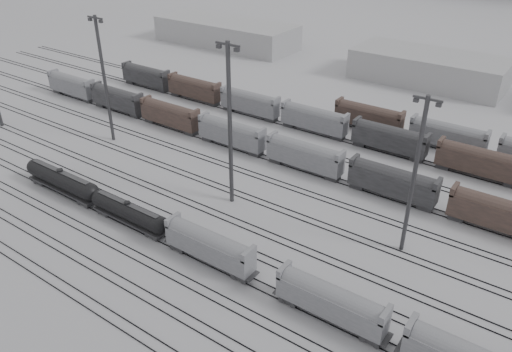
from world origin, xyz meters
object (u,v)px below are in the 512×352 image
Objects in this scene: light_mast_c at (230,123)px; tank_car_a at (62,180)px; hopper_car_b at (331,300)px; tank_car_b at (129,212)px; hopper_car_a at (209,245)px.

tank_car_a is at bearing -149.90° from light_mast_c.
tank_car_a is 1.29× the size of hopper_car_b.
hopper_car_b is at bearing 0.00° from tank_car_a.
light_mast_c is at bearing 150.77° from hopper_car_b.
tank_car_b is 16.25m from hopper_car_a.
tank_car_b is at bearing -121.00° from light_mast_c.
hopper_car_b is 0.52× the size of light_mast_c.
light_mast_c is at bearing 116.97° from hopper_car_a.
tank_car_a is 16.44m from tank_car_b.
light_mast_c reaches higher than tank_car_a.
light_mast_c reaches higher than hopper_car_b.
hopper_car_a is 1.01× the size of hopper_car_b.
light_mast_c is at bearing 59.00° from tank_car_b.
tank_car_a is 1.28× the size of hopper_car_a.
tank_car_a is 51.36m from hopper_car_b.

